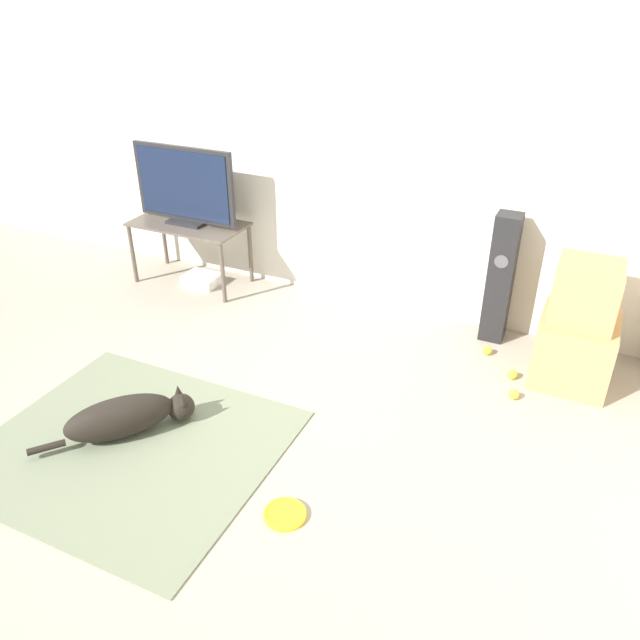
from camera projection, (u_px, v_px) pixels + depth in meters
name	position (u px, v px, depth m)	size (l,w,h in m)	color
ground_plane	(176.00, 433.00, 3.70)	(12.00, 12.00, 0.00)	#9E9384
wall_back	(325.00, 139.00, 4.73)	(8.00, 0.06, 2.55)	beige
area_rug	(131.00, 446.00, 3.59)	(1.65, 1.45, 0.01)	slate
dog	(127.00, 416.00, 3.63)	(0.65, 0.77, 0.25)	black
frisbee	(285.00, 514.00, 3.14)	(0.22, 0.22, 0.03)	yellow
cardboard_box_lower	(574.00, 349.00, 4.09)	(0.47, 0.52, 0.46)	tan
cardboard_box_upper	(586.00, 292.00, 3.89)	(0.39, 0.42, 0.37)	tan
floor_speaker	(500.00, 279.00, 4.43)	(0.17, 0.18, 0.96)	black
tv_stand	(189.00, 231.00, 5.26)	(0.97, 0.49, 0.54)	brown
tv	(184.00, 186.00, 5.08)	(0.92, 0.20, 0.64)	#232326
tennis_ball_by_boxes	(514.00, 394.00, 3.98)	(0.07, 0.07, 0.07)	#C6E033
tennis_ball_near_speaker	(512.00, 374.00, 4.18)	(0.07, 0.07, 0.07)	#C6E033
tennis_ball_loose_on_carpet	(487.00, 350.00, 4.44)	(0.07, 0.07, 0.07)	#C6E033
game_console	(202.00, 279.00, 5.43)	(0.30, 0.24, 0.08)	white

